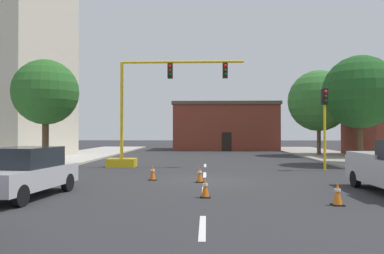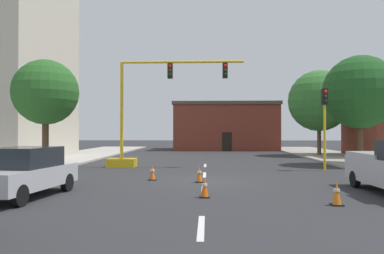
{
  "view_description": "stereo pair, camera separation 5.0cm",
  "coord_description": "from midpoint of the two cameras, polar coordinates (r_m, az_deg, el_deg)",
  "views": [
    {
      "loc": [
        0.1,
        -17.64,
        2.29
      ],
      "look_at": [
        -0.9,
        8.28,
        2.59
      ],
      "focal_mm": 35.65,
      "sensor_mm": 36.0,
      "label": 1
    },
    {
      "loc": [
        0.15,
        -17.64,
        2.29
      ],
      "look_at": [
        -0.9,
        8.28,
        2.59
      ],
      "focal_mm": 35.65,
      "sensor_mm": 36.0,
      "label": 2
    }
  ],
  "objects": [
    {
      "name": "sidewalk_right",
      "position": [
        28.15,
        26.33,
        -5.13
      ],
      "size": [
        6.0,
        56.0,
        0.14
      ],
      "primitive_type": "cube",
      "color": "#9E998E",
      "rests_on": "ground_plane"
    },
    {
      "name": "lane_stripe_seg_3",
      "position": [
        20.27,
        1.96,
        -7.15
      ],
      "size": [
        0.16,
        2.4,
        0.01
      ],
      "primitive_type": "cube",
      "color": "silver",
      "rests_on": "ground_plane"
    },
    {
      "name": "traffic_cone_roadside_c",
      "position": [
        13.36,
        2.0,
        -9.08
      ],
      "size": [
        0.36,
        0.36,
        0.69
      ],
      "color": "black",
      "rests_on": "ground_plane"
    },
    {
      "name": "lane_stripe_seg_1",
      "position": [
        9.42,
        1.53,
        -14.74
      ],
      "size": [
        0.16,
        2.4,
        0.01
      ],
      "primitive_type": "cube",
      "color": "silver",
      "rests_on": "ground_plane"
    },
    {
      "name": "traffic_signal_gantry",
      "position": [
        24.71,
        -7.94,
        -0.82
      ],
      "size": [
        8.72,
        1.2,
        6.83
      ],
      "color": "yellow",
      "rests_on": "ground_plane"
    },
    {
      "name": "sedan_silver_near_left",
      "position": [
        14.54,
        -23.67,
        -6.16
      ],
      "size": [
        2.32,
        4.67,
        1.74
      ],
      "color": "#B7B7BC",
      "rests_on": "ground_plane"
    },
    {
      "name": "sidewalk_left",
      "position": [
        28.25,
        -22.17,
        -5.13
      ],
      "size": [
        6.0,
        56.0,
        0.14
      ],
      "primitive_type": "cube",
      "color": "#B2ADA3",
      "rests_on": "ground_plane"
    },
    {
      "name": "tree_left_near",
      "position": [
        22.91,
        -21.0,
        4.83
      ],
      "size": [
        3.64,
        3.64,
        6.32
      ],
      "color": "#4C3823",
      "rests_on": "ground_plane"
    },
    {
      "name": "traffic_cone_roadside_b",
      "position": [
        18.13,
        -5.87,
        -6.82
      ],
      "size": [
        0.36,
        0.36,
        0.71
      ],
      "color": "black",
      "rests_on": "ground_plane"
    },
    {
      "name": "tree_right_far",
      "position": [
        37.65,
        18.51,
        3.74
      ],
      "size": [
        5.7,
        5.7,
        8.02
      ],
      "color": "brown",
      "rests_on": "ground_plane"
    },
    {
      "name": "traffic_cone_roadside_d",
      "position": [
        17.28,
        1.19,
        -7.12
      ],
      "size": [
        0.36,
        0.36,
        0.72
      ],
      "color": "black",
      "rests_on": "ground_plane"
    },
    {
      "name": "building_brick_center",
      "position": [
        48.18,
        5.02,
        0.1
      ],
      "size": [
        12.76,
        8.41,
        5.84
      ],
      "color": "brown",
      "rests_on": "ground_plane"
    },
    {
      "name": "ground_plane",
      "position": [
        17.79,
        1.91,
        -8.07
      ],
      "size": [
        160.0,
        160.0,
        0.0
      ],
      "primitive_type": "plane",
      "color": "#2D2D30"
    },
    {
      "name": "traffic_cone_roadside_a",
      "position": [
        12.79,
        20.95,
        -9.31
      ],
      "size": [
        0.36,
        0.36,
        0.74
      ],
      "color": "black",
      "rests_on": "ground_plane"
    },
    {
      "name": "traffic_light_pole_right",
      "position": [
        23.62,
        19.29,
        2.37
      ],
      "size": [
        0.32,
        0.47,
        4.8
      ],
      "color": "yellow",
      "rests_on": "ground_plane"
    },
    {
      "name": "tree_right_mid",
      "position": [
        28.1,
        23.89,
        4.78
      ],
      "size": [
        4.93,
        4.93,
        7.41
      ],
      "color": "#4C3823",
      "rests_on": "ground_plane"
    },
    {
      "name": "lane_stripe_seg_4",
      "position": [
        25.74,
        2.03,
        -5.77
      ],
      "size": [
        0.16,
        2.4,
        0.01
      ],
      "primitive_type": "cube",
      "color": "silver",
      "rests_on": "ground_plane"
    },
    {
      "name": "lane_stripe_seg_2",
      "position": [
        14.81,
        1.83,
        -9.56
      ],
      "size": [
        0.16,
        2.4,
        0.01
      ],
      "primitive_type": "cube",
      "color": "silver",
      "rests_on": "ground_plane"
    }
  ]
}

